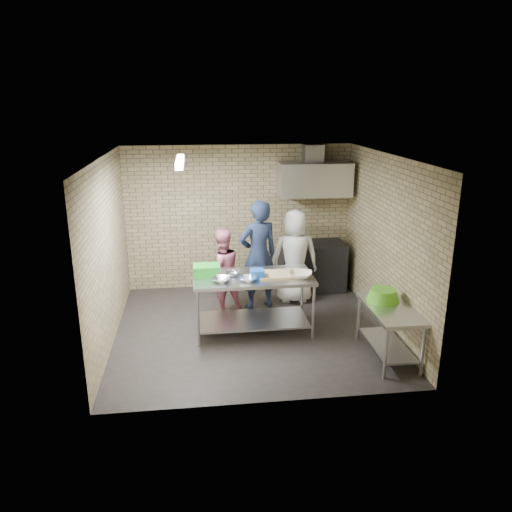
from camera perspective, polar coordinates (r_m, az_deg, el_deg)
The scene contains 26 objects.
floor at distance 7.95m, azimuth -0.54°, elevation -8.39°, with size 4.20×4.20×0.00m, color black.
ceiling at distance 7.20m, azimuth -0.60°, elevation 11.34°, with size 4.20×4.20×0.00m, color black.
back_wall at distance 9.39m, azimuth -1.98°, elevation 4.41°, with size 4.20×0.06×2.70m, color tan.
front_wall at distance 5.59m, azimuth 1.79°, elevation -4.78°, with size 4.20×0.06×2.70m, color tan.
left_wall at distance 7.53m, azimuth -16.65°, elevation 0.38°, with size 0.06×4.00×2.70m, color tan.
right_wall at distance 7.97m, azimuth 14.60°, elevation 1.48°, with size 0.06×4.00×2.70m, color tan.
prep_table at distance 7.74m, azimuth -0.32°, elevation -5.46°, with size 1.82×0.91×0.91m, color #ACADB3.
side_counter at distance 7.25m, azimuth 14.94°, elevation -8.43°, with size 0.60×1.20×0.75m, color silver.
stove at distance 9.52m, azimuth 6.40°, elevation -1.15°, with size 1.20×0.70×0.90m, color black.
range_hood at distance 9.18m, azimuth 6.67°, elevation 8.76°, with size 1.30×0.60×0.60m, color silver.
hood_duct at distance 9.27m, azimuth 6.55°, elevation 11.66°, with size 0.35×0.30×0.30m, color #A5A8AD.
wall_shelf at distance 9.46m, azimuth 8.15°, elevation 7.86°, with size 0.80×0.20×0.04m, color #3F2B19.
fluorescent_fixture at distance 7.16m, azimuth -8.71°, elevation 10.63°, with size 0.10×1.25×0.08m, color white.
green_crate at distance 7.62m, azimuth -5.68°, elevation -1.63°, with size 0.40×0.30×0.16m, color #1B9521.
blue_tub at distance 7.47m, azimuth 0.14°, elevation -2.06°, with size 0.20×0.20×0.13m, color blue.
cutting_board at distance 7.60m, azimuth 2.31°, elevation -2.12°, with size 0.56×0.42×0.03m, color tan.
mixing_bowl_a at distance 7.34m, azimuth -4.03°, elevation -2.72°, with size 0.28×0.28×0.07m, color silver.
mixing_bowl_b at distance 7.58m, azimuth -2.63°, elevation -2.02°, with size 0.22×0.22×0.07m, color #B2B5B9.
mixing_bowl_c at distance 7.35m, azimuth -0.90°, elevation -2.66°, with size 0.26×0.26×0.06m, color silver.
ceramic_bowl at distance 7.53m, azimuth 5.11°, elevation -2.13°, with size 0.35×0.35×0.09m, color beige.
green_basin at distance 7.27m, azimuth 14.35°, elevation -4.34°, with size 0.46×0.46×0.17m, color #59C626, non-canonical shape.
bottle_red at distance 9.38m, azimuth 6.68°, elevation 8.52°, with size 0.07×0.07×0.18m, color #B22619.
bottle_green at distance 9.49m, azimuth 9.05°, elevation 8.43°, with size 0.06×0.06×0.15m, color green.
man_navy at distance 8.44m, azimuth 0.27°, elevation 0.08°, with size 0.69×0.45×1.89m, color black.
woman_pink at distance 8.36m, azimuth -3.97°, elevation -1.76°, with size 0.70×0.55×1.45m, color #C96A80.
woman_white at distance 8.79m, azimuth 4.47°, elevation -0.05°, with size 0.81×0.53×1.67m, color white.
Camera 1 is at (-0.82, -7.12, 3.46)m, focal length 34.93 mm.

